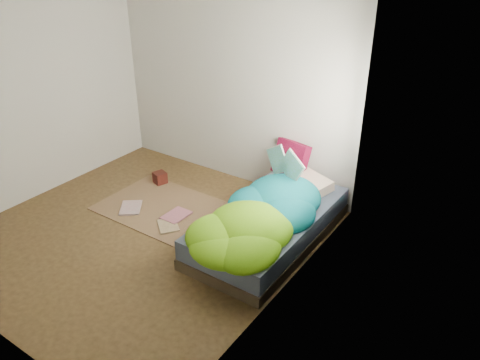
% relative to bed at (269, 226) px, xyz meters
% --- Properties ---
extents(ground, '(3.50, 3.50, 0.00)m').
position_rel_bed_xyz_m(ground, '(-1.22, -0.72, -0.17)').
color(ground, '#402D18').
rests_on(ground, ground).
extents(room_walls, '(3.54, 3.54, 2.62)m').
position_rel_bed_xyz_m(room_walls, '(-1.21, -0.71, 1.46)').
color(room_walls, beige).
rests_on(room_walls, ground).
extents(bed, '(1.00, 2.00, 0.34)m').
position_rel_bed_xyz_m(bed, '(0.00, 0.00, 0.00)').
color(bed, '#3D3421').
rests_on(bed, ground).
extents(duvet, '(0.96, 1.84, 0.34)m').
position_rel_bed_xyz_m(duvet, '(0.00, -0.22, 0.34)').
color(duvet, '#07516E').
rests_on(duvet, bed).
extents(rug, '(1.60, 1.10, 0.01)m').
position_rel_bed_xyz_m(rug, '(-1.37, -0.17, -0.16)').
color(rug, brown).
rests_on(rug, ground).
extents(pillow_floral, '(0.61, 0.50, 0.12)m').
position_rel_bed_xyz_m(pillow_floral, '(0.09, 0.74, 0.23)').
color(pillow_floral, white).
rests_on(pillow_floral, bed).
extents(pillow_magenta, '(0.45, 0.22, 0.43)m').
position_rel_bed_xyz_m(pillow_magenta, '(-0.25, 0.90, 0.39)').
color(pillow_magenta, '#54051B').
rests_on(pillow_magenta, bed).
extents(open_book, '(0.49, 0.25, 0.29)m').
position_rel_bed_xyz_m(open_book, '(-0.09, 0.43, 0.66)').
color(open_book, '#298035').
rests_on(open_book, duvet).
extents(wooden_box, '(0.19, 0.19, 0.15)m').
position_rel_bed_xyz_m(wooden_box, '(-1.88, 0.28, -0.08)').
color(wooden_box, '#350C0C').
rests_on(wooden_box, rug).
extents(floor_book_a, '(0.39, 0.41, 0.03)m').
position_rel_bed_xyz_m(floor_book_a, '(-1.81, -0.50, -0.14)').
color(floor_book_a, beige).
rests_on(floor_book_a, rug).
extents(floor_book_b, '(0.25, 0.33, 0.03)m').
position_rel_bed_xyz_m(floor_book_b, '(-1.26, -0.25, -0.14)').
color(floor_book_b, '#B86A73').
rests_on(floor_book_b, rug).
extents(floor_book_c, '(0.37, 0.35, 0.02)m').
position_rel_bed_xyz_m(floor_book_c, '(-1.14, -0.55, -0.15)').
color(floor_book_c, tan).
rests_on(floor_book_c, rug).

